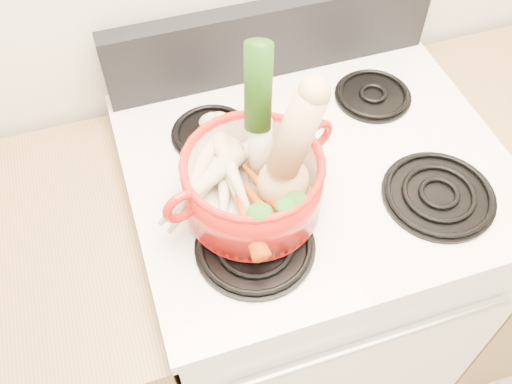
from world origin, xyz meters
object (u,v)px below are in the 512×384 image
object	(u,v)px
stove_body	(303,277)
leek	(260,117)
dutch_oven	(253,184)
squash	(285,152)

from	to	relation	value
stove_body	leek	distance (m)	0.70
dutch_oven	leek	distance (m)	0.13
dutch_oven	squash	world-z (taller)	squash
squash	leek	distance (m)	0.08
stove_body	leek	world-z (taller)	leek
leek	squash	bearing A→B (deg)	-46.70
dutch_oven	leek	xyz separation A→B (m)	(0.03, 0.05, 0.12)
stove_body	squash	bearing A→B (deg)	-140.33
squash	stove_body	bearing A→B (deg)	31.66
dutch_oven	leek	size ratio (longest dim) A/B	0.83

